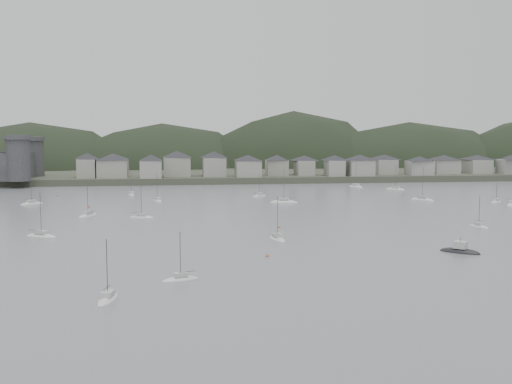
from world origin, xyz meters
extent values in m
plane|color=slate|center=(0.00, 0.00, 0.00)|extent=(900.00, 900.00, 0.00)
cube|color=#383D2D|center=(0.00, 295.00, 1.50)|extent=(900.00, 250.00, 3.00)
ellipsoid|color=black|center=(-110.87, 271.94, -10.14)|extent=(138.98, 92.48, 81.13)
ellipsoid|color=black|center=(-32.30, 272.87, -9.97)|extent=(132.08, 90.41, 79.74)
ellipsoid|color=black|center=(50.65, 272.93, -12.68)|extent=(133.88, 88.37, 101.41)
ellipsoid|color=black|center=(125.95, 267.91, -10.32)|extent=(165.81, 81.78, 82.55)
cylinder|color=#343436|center=(-92.00, 166.00, 12.00)|extent=(10.00, 10.00, 18.00)
cylinder|color=#343436|center=(-92.00, 194.00, 11.50)|extent=(10.00, 10.00, 17.00)
cube|color=#343436|center=(-92.00, 180.00, 9.00)|extent=(3.50, 30.00, 12.00)
cube|color=gray|center=(-65.00, 181.96, 7.29)|extent=(8.34, 12.91, 8.59)
pyramid|color=#26262B|center=(-65.00, 181.96, 13.09)|extent=(15.78, 15.78, 3.01)
cube|color=gray|center=(-53.32, 181.32, 7.18)|extent=(13.68, 13.35, 8.36)
pyramid|color=#26262B|center=(-53.32, 181.32, 12.82)|extent=(20.07, 20.07, 2.93)
cube|color=#9C9A92|center=(-35.57, 176.02, 7.04)|extent=(9.78, 10.20, 8.08)
pyramid|color=#26262B|center=(-35.57, 176.02, 12.49)|extent=(14.83, 14.83, 2.83)
cube|color=gray|center=(-23.51, 185.65, 7.55)|extent=(12.59, 13.33, 9.09)
pyramid|color=#26262B|center=(-23.51, 185.65, 13.68)|extent=(19.24, 19.24, 3.18)
cube|color=#9C9A92|center=(-5.75, 184.10, 7.43)|extent=(10.74, 12.17, 8.87)
pyramid|color=#26262B|center=(-5.75, 184.10, 13.42)|extent=(17.01, 17.01, 3.10)
cube|color=gray|center=(9.92, 177.53, 6.85)|extent=(11.63, 12.09, 7.69)
pyramid|color=#26262B|center=(9.92, 177.53, 12.04)|extent=(17.61, 17.61, 2.69)
cube|color=gray|center=(25.25, 186.19, 6.72)|extent=(10.37, 9.35, 7.44)
pyramid|color=#26262B|center=(25.25, 186.19, 11.74)|extent=(14.65, 14.65, 2.60)
cube|color=gray|center=(38.63, 183.79, 6.61)|extent=(8.24, 12.20, 7.22)
pyramid|color=#26262B|center=(38.63, 183.79, 11.48)|extent=(15.17, 15.17, 2.53)
cube|color=#9C9A92|center=(52.50, 178.55, 6.73)|extent=(8.06, 10.91, 7.46)
pyramid|color=#26262B|center=(52.50, 178.55, 11.77)|extent=(14.08, 14.08, 2.61)
cube|color=gray|center=(64.81, 177.06, 6.83)|extent=(11.73, 11.78, 7.66)
pyramid|color=#26262B|center=(64.81, 177.06, 12.00)|extent=(17.46, 17.46, 2.68)
cube|color=#9C9A92|center=(80.64, 186.91, 6.67)|extent=(10.19, 13.02, 7.33)
pyramid|color=#26262B|center=(80.64, 186.91, 11.62)|extent=(17.23, 17.23, 2.57)
cube|color=#9C9A92|center=(95.55, 178.06, 6.44)|extent=(11.70, 9.81, 6.88)
pyramid|color=#26262B|center=(95.55, 178.06, 11.08)|extent=(15.97, 15.97, 2.41)
cube|color=#9C9A92|center=(112.40, 186.91, 6.50)|extent=(12.83, 12.48, 7.00)
pyramid|color=#26262B|center=(112.40, 186.91, 11.22)|extent=(18.79, 18.79, 2.45)
cube|color=#9C9A92|center=(130.73, 187.42, 6.48)|extent=(11.07, 13.50, 6.97)
pyramid|color=#26262B|center=(130.73, 187.42, 11.19)|extent=(18.25, 18.25, 2.44)
ellipsoid|color=silver|center=(6.95, 117.47, 0.05)|extent=(6.67, 5.84, 1.35)
cube|color=#BCBBB7|center=(6.95, 117.47, 1.03)|extent=(2.78, 2.62, 0.70)
cylinder|color=#3F3F42|center=(6.95, 117.47, 4.42)|extent=(0.12, 0.12, 8.45)
cylinder|color=#3F3F42|center=(5.99, 118.22, 1.58)|extent=(2.47, 1.94, 0.10)
ellipsoid|color=silver|center=(-30.80, 106.29, 0.05)|extent=(4.70, 8.08, 1.54)
cube|color=#BCBBB7|center=(-30.80, 106.29, 1.12)|extent=(2.44, 3.08, 0.70)
cylinder|color=#3F3F42|center=(-30.80, 106.29, 5.01)|extent=(0.12, 0.12, 9.62)
cylinder|color=#3F3F42|center=(-31.22, 104.97, 1.67)|extent=(1.15, 3.33, 0.10)
ellipsoid|color=silver|center=(-49.57, 70.56, 0.05)|extent=(6.11, 8.58, 1.66)
cube|color=#BCBBB7|center=(-49.57, 70.56, 1.18)|extent=(2.94, 3.41, 0.70)
cylinder|color=#3F3F42|center=(-49.57, 70.56, 5.37)|extent=(0.12, 0.12, 10.35)
cylinder|color=#3F3F42|center=(-48.89, 69.23, 1.73)|extent=(1.78, 3.37, 0.10)
ellipsoid|color=silver|center=(52.46, 36.84, 0.05)|extent=(4.02, 6.66, 1.27)
cube|color=#BCBBB7|center=(52.46, 36.84, 0.99)|extent=(2.05, 2.56, 0.70)
cylinder|color=#3F3F42|center=(52.46, 36.84, 4.17)|extent=(0.12, 0.12, 7.94)
cylinder|color=#3F3F42|center=(52.84, 37.92, 1.54)|extent=(1.04, 2.73, 0.10)
ellipsoid|color=silver|center=(-34.36, -19.27, 0.05)|extent=(3.63, 7.37, 1.41)
cube|color=#BCBBB7|center=(-34.36, -19.27, 1.06)|extent=(2.02, 2.73, 0.70)
cylinder|color=#3F3F42|center=(-34.36, -19.27, 4.61)|extent=(0.12, 0.12, 8.83)
cylinder|color=#3F3F42|center=(-34.61, -18.03, 1.61)|extent=(0.73, 3.13, 0.10)
ellipsoid|color=silver|center=(62.76, 96.65, 0.05)|extent=(7.96, 9.31, 1.87)
cube|color=#BCBBB7|center=(62.76, 96.65, 1.29)|extent=(3.60, 3.86, 0.70)
cylinder|color=#3F3F42|center=(62.76, 96.65, 6.05)|extent=(0.12, 0.12, 11.70)
cylinder|color=#3F3F42|center=(61.76, 95.29, 1.84)|extent=(2.58, 3.45, 0.10)
ellipsoid|color=silver|center=(-72.61, 103.18, 0.05)|extent=(7.76, 6.80, 1.57)
cube|color=#BCBBB7|center=(-72.61, 103.18, 1.14)|extent=(3.23, 3.05, 0.70)
cylinder|color=#3F3F42|center=(-72.61, 103.18, 5.11)|extent=(0.12, 0.12, 9.83)
cylinder|color=#3F3F42|center=(-73.73, 104.04, 1.69)|extent=(2.86, 2.24, 0.10)
cylinder|color=#3F3F42|center=(85.43, 79.88, 1.80)|extent=(2.99, 2.88, 0.10)
ellipsoid|color=silver|center=(-1.72, 25.92, 0.05)|extent=(4.15, 8.16, 1.56)
cube|color=#BCBBB7|center=(-1.72, 25.92, 1.13)|extent=(2.28, 3.04, 0.70)
cylinder|color=#3F3F42|center=(-1.72, 25.92, 5.08)|extent=(0.12, 0.12, 9.76)
cylinder|color=#3F3F42|center=(-2.03, 24.55, 1.68)|extent=(0.87, 3.45, 0.10)
ellipsoid|color=silver|center=(85.78, 87.69, 0.05)|extent=(6.99, 6.34, 1.43)
cube|color=#BCBBB7|center=(85.78, 87.69, 1.07)|extent=(2.94, 2.82, 0.70)
cylinder|color=#3F3F42|center=(85.78, 87.69, 4.68)|extent=(0.12, 0.12, 8.97)
cylinder|color=#3F3F42|center=(84.79, 88.52, 1.62)|extent=(2.55, 2.14, 0.10)
ellipsoid|color=silver|center=(-55.44, 36.85, 0.05)|extent=(8.54, 6.17, 1.65)
cube|color=#BCBBB7|center=(-55.44, 36.85, 1.18)|extent=(3.40, 2.95, 0.70)
cylinder|color=#3F3F42|center=(-55.44, 36.85, 5.36)|extent=(0.12, 0.12, 10.32)
cylinder|color=#3F3F42|center=(-56.75, 36.16, 1.73)|extent=(3.34, 1.81, 0.10)
ellipsoid|color=silver|center=(67.64, 136.26, 0.05)|extent=(7.86, 7.71, 1.67)
cube|color=#BCBBB7|center=(67.64, 136.26, 1.18)|extent=(3.38, 3.35, 0.70)
cylinder|color=#3F3F42|center=(67.64, 136.26, 5.41)|extent=(0.12, 0.12, 10.43)
cylinder|color=#3F3F42|center=(66.56, 135.22, 1.73)|extent=(2.77, 2.68, 0.10)
ellipsoid|color=silver|center=(-41.34, 128.86, 0.05)|extent=(3.65, 7.78, 1.49)
cube|color=#BCBBB7|center=(-41.34, 128.86, 1.10)|extent=(2.07, 2.86, 0.70)
cylinder|color=#3F3F42|center=(-41.34, 128.86, 4.87)|extent=(0.12, 0.12, 9.34)
cylinder|color=#3F3F42|center=(-41.58, 127.54, 1.65)|extent=(0.68, 3.33, 0.10)
ellipsoid|color=silver|center=(54.63, 150.00, 0.05)|extent=(6.17, 8.60, 1.66)
cube|color=#BCBBB7|center=(54.63, 150.00, 1.18)|extent=(2.96, 3.42, 0.70)
cylinder|color=#3F3F42|center=(54.63, 150.00, 5.39)|extent=(0.12, 0.12, 10.38)
cylinder|color=#3F3F42|center=(55.32, 151.33, 1.73)|extent=(1.80, 3.37, 0.10)
ellipsoid|color=silver|center=(12.50, 96.06, 0.05)|extent=(10.17, 5.29, 1.94)
cube|color=#BCBBB7|center=(12.50, 96.06, 1.32)|extent=(3.80, 2.87, 0.70)
cylinder|color=#3F3F42|center=(12.50, 96.06, 6.27)|extent=(0.12, 0.12, 12.14)
cylinder|color=#3F3F42|center=(14.19, 96.47, 1.87)|extent=(4.27, 1.12, 0.10)
ellipsoid|color=silver|center=(-34.06, 65.17, 0.05)|extent=(7.80, 4.45, 1.49)
cube|color=#BCBBB7|center=(-34.06, 65.17, 1.09)|extent=(2.96, 2.32, 0.70)
cylinder|color=#3F3F42|center=(-34.06, 65.17, 4.84)|extent=(0.12, 0.12, 9.28)
cylinder|color=#3F3F42|center=(-35.34, 64.78, 1.64)|extent=(3.22, 1.07, 0.10)
ellipsoid|color=silver|center=(-23.77, -8.77, 0.05)|extent=(6.69, 3.82, 1.27)
cube|color=#BCBBB7|center=(-23.77, -8.77, 0.99)|extent=(2.54, 1.99, 0.70)
cylinder|color=#3F3F42|center=(-23.77, -8.77, 4.18)|extent=(0.12, 0.12, 7.96)
cylinder|color=#3F3F42|center=(-22.68, -9.11, 1.54)|extent=(2.77, 0.94, 0.10)
ellipsoid|color=black|center=(32.60, 6.91, 0.05)|extent=(8.04, 7.59, 1.79)
cube|color=#BCBBB7|center=(32.60, 6.91, 1.60)|extent=(3.34, 3.32, 1.40)
cylinder|color=#3F3F42|center=(32.60, 6.91, 2.50)|extent=(0.10, 0.10, 1.20)
sphere|color=#C76342|center=(-52.34, 92.51, 0.15)|extent=(0.70, 0.70, 0.70)
sphere|color=#C76342|center=(-6.72, 8.27, 0.15)|extent=(0.70, 0.70, 0.70)
sphere|color=#C76342|center=(1.68, 43.21, 0.15)|extent=(0.70, 0.70, 0.70)
sphere|color=#C76342|center=(61.95, 112.71, 0.15)|extent=(0.70, 0.70, 0.70)
sphere|color=#C76342|center=(-69.08, 129.09, 0.15)|extent=(0.70, 0.70, 0.70)
camera|label=1|loc=(-24.37, -106.74, 24.39)|focal=42.31mm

